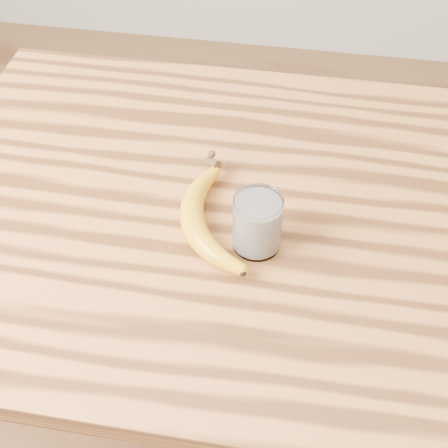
# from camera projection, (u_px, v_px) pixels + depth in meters

# --- Properties ---
(table) EXTENTS (1.20, 0.80, 0.90)m
(table) POSITION_uv_depth(u_px,v_px,m) (270.00, 262.00, 1.11)
(table) COLOR #B97034
(table) RESTS_ON ground
(smoothie_glass) EXTENTS (0.07, 0.07, 0.09)m
(smoothie_glass) POSITION_uv_depth(u_px,v_px,m) (257.00, 223.00, 0.93)
(smoothie_glass) COLOR white
(smoothie_glass) RESTS_ON table
(banana) EXTENTS (0.22, 0.34, 0.04)m
(banana) POSITION_uv_depth(u_px,v_px,m) (192.00, 222.00, 0.97)
(banana) COLOR orange
(banana) RESTS_ON table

